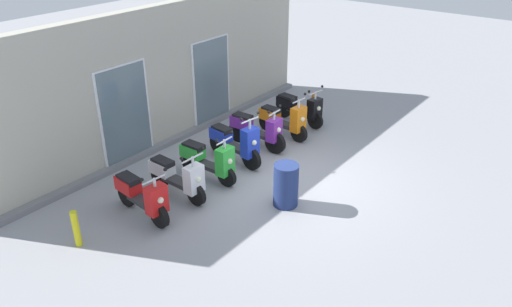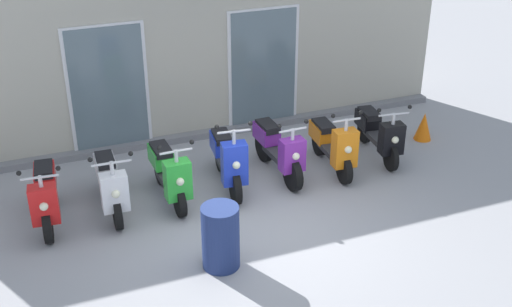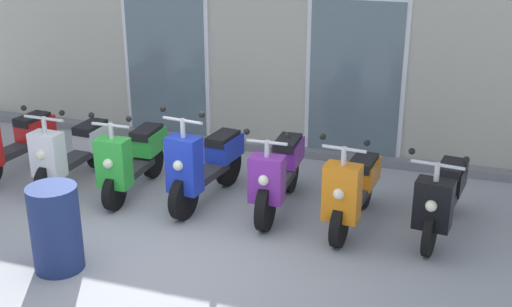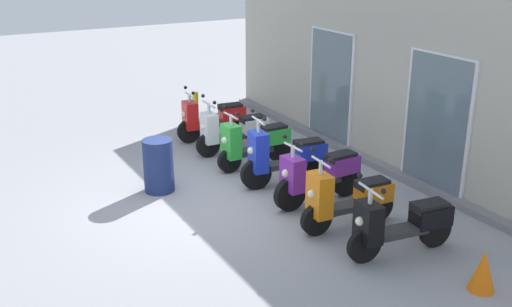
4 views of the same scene
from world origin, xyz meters
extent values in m
plane|color=#939399|center=(0.00, 0.00, 0.00)|extent=(40.00, 40.00, 0.00)
cube|color=#B2AD9E|center=(0.00, 3.49, 1.67)|extent=(10.09, 0.30, 3.35)
cube|color=slate|center=(0.00, 3.24, 0.06)|extent=(10.09, 0.20, 0.12)
cube|color=silver|center=(-1.43, 3.32, 1.15)|extent=(1.39, 0.04, 2.30)
cube|color=slate|center=(-1.43, 3.29, 1.15)|extent=(1.27, 0.02, 2.22)
cube|color=silver|center=(1.43, 3.32, 1.15)|extent=(1.39, 0.04, 2.30)
cube|color=slate|center=(1.43, 3.29, 1.15)|extent=(1.27, 0.02, 2.22)
cylinder|color=black|center=(-2.83, 0.80, 0.24)|extent=(0.16, 0.49, 0.48)
cylinder|color=black|center=(-2.72, 1.86, 0.24)|extent=(0.16, 0.49, 0.48)
cube|color=#2D2D30|center=(-2.77, 1.33, 0.34)|extent=(0.33, 0.68, 0.09)
cube|color=red|center=(-2.82, 0.84, 0.58)|extent=(0.40, 0.28, 0.56)
sphere|color=#F2EFCC|center=(-2.84, 0.71, 0.62)|extent=(0.12, 0.12, 0.12)
cube|color=red|center=(-2.73, 1.76, 0.52)|extent=(0.35, 0.55, 0.28)
cube|color=black|center=(-2.73, 1.72, 0.66)|extent=(0.31, 0.50, 0.11)
cylinder|color=silver|center=(-2.82, 0.84, 0.93)|extent=(0.06, 0.06, 0.18)
cylinder|color=silver|center=(-2.82, 0.84, 1.00)|extent=(0.51, 0.09, 0.04)
sphere|color=black|center=(-2.57, 0.82, 1.10)|extent=(0.07, 0.07, 0.07)
sphere|color=black|center=(-3.07, 0.87, 1.10)|extent=(0.07, 0.07, 0.07)
cylinder|color=black|center=(-1.86, 0.78, 0.23)|extent=(0.12, 0.47, 0.46)
cylinder|color=black|center=(-1.82, 1.88, 0.23)|extent=(0.12, 0.47, 0.46)
cube|color=#2D2D30|center=(-1.84, 1.33, 0.33)|extent=(0.29, 0.69, 0.09)
cube|color=white|center=(-1.86, 0.82, 0.57)|extent=(0.39, 0.25, 0.56)
sphere|color=#F2EFCC|center=(-1.87, 0.69, 0.61)|extent=(0.12, 0.12, 0.12)
cube|color=white|center=(-1.83, 1.78, 0.50)|extent=(0.32, 0.53, 0.28)
cube|color=black|center=(-1.83, 1.74, 0.64)|extent=(0.28, 0.49, 0.11)
cylinder|color=silver|center=(-1.86, 0.82, 0.95)|extent=(0.06, 0.06, 0.22)
cylinder|color=silver|center=(-1.86, 0.82, 1.04)|extent=(0.55, 0.06, 0.04)
sphere|color=black|center=(-1.59, 0.81, 1.14)|extent=(0.07, 0.07, 0.07)
sphere|color=black|center=(-2.14, 0.83, 1.14)|extent=(0.07, 0.07, 0.07)
cylinder|color=black|center=(-0.94, 0.78, 0.22)|extent=(0.11, 0.44, 0.44)
cylinder|color=black|center=(-0.96, 1.84, 0.22)|extent=(0.11, 0.44, 0.44)
cube|color=#2D2D30|center=(-0.95, 1.31, 0.32)|extent=(0.27, 0.66, 0.09)
cube|color=green|center=(-0.94, 0.82, 0.58)|extent=(0.39, 0.25, 0.60)
sphere|color=#F2EFCC|center=(-0.94, 0.69, 0.62)|extent=(0.12, 0.12, 0.12)
cube|color=green|center=(-0.96, 1.74, 0.54)|extent=(0.31, 0.53, 0.28)
cube|color=black|center=(-0.96, 1.70, 0.68)|extent=(0.27, 0.49, 0.11)
cylinder|color=silver|center=(-0.94, 0.82, 0.97)|extent=(0.06, 0.06, 0.21)
cylinder|color=silver|center=(-0.94, 0.82, 1.05)|extent=(0.48, 0.05, 0.04)
sphere|color=black|center=(-0.70, 0.82, 1.15)|extent=(0.07, 0.07, 0.07)
sphere|color=black|center=(-1.18, 0.81, 1.15)|extent=(0.07, 0.07, 0.07)
cylinder|color=black|center=(-0.05, 0.82, 0.26)|extent=(0.17, 0.54, 0.53)
cylinder|color=black|center=(0.09, 1.92, 0.26)|extent=(0.17, 0.54, 0.53)
cube|color=#2D2D30|center=(0.02, 1.37, 0.36)|extent=(0.34, 0.71, 0.09)
cube|color=#1E38C6|center=(-0.04, 0.86, 0.66)|extent=(0.41, 0.28, 0.67)
sphere|color=#F2EFCC|center=(-0.06, 0.73, 0.70)|extent=(0.12, 0.12, 0.12)
cube|color=#1E38C6|center=(0.08, 1.82, 0.55)|extent=(0.36, 0.55, 0.28)
cube|color=black|center=(0.07, 1.78, 0.69)|extent=(0.32, 0.51, 0.11)
cylinder|color=silver|center=(-0.04, 0.86, 1.09)|extent=(0.06, 0.06, 0.24)
cylinder|color=silver|center=(-0.04, 0.86, 1.19)|extent=(0.50, 0.10, 0.04)
sphere|color=black|center=(0.21, 0.83, 1.29)|extent=(0.07, 0.07, 0.07)
sphere|color=black|center=(-0.29, 0.89, 1.29)|extent=(0.07, 0.07, 0.07)
cylinder|color=black|center=(0.94, 0.87, 0.27)|extent=(0.13, 0.54, 0.54)
cylinder|color=black|center=(0.90, 1.97, 0.27)|extent=(0.13, 0.54, 0.54)
cube|color=#2D2D30|center=(0.92, 1.42, 0.37)|extent=(0.28, 0.70, 0.09)
cube|color=purple|center=(0.94, 0.91, 0.60)|extent=(0.39, 0.25, 0.53)
sphere|color=#F2EFCC|center=(0.94, 0.78, 0.64)|extent=(0.12, 0.12, 0.12)
cube|color=purple|center=(0.91, 1.87, 0.56)|extent=(0.32, 0.53, 0.28)
cube|color=black|center=(0.91, 1.83, 0.70)|extent=(0.28, 0.49, 0.11)
cylinder|color=silver|center=(0.94, 0.91, 0.95)|extent=(0.06, 0.06, 0.21)
cylinder|color=silver|center=(0.94, 0.91, 1.03)|extent=(0.46, 0.05, 0.04)
sphere|color=black|center=(1.17, 0.91, 1.13)|extent=(0.07, 0.07, 0.07)
sphere|color=black|center=(0.71, 0.90, 1.13)|extent=(0.07, 0.07, 0.07)
cylinder|color=black|center=(1.80, 0.75, 0.23)|extent=(0.14, 0.47, 0.46)
cylinder|color=black|center=(1.89, 1.81, 0.23)|extent=(0.14, 0.47, 0.46)
cube|color=#2D2D30|center=(1.84, 1.28, 0.33)|extent=(0.31, 0.68, 0.09)
cube|color=orange|center=(1.81, 0.79, 0.60)|extent=(0.40, 0.27, 0.62)
sphere|color=#F2EFCC|center=(1.80, 0.66, 0.64)|extent=(0.12, 0.12, 0.12)
cube|color=orange|center=(1.88, 1.71, 0.48)|extent=(0.34, 0.54, 0.28)
cube|color=black|center=(1.87, 1.67, 0.62)|extent=(0.30, 0.50, 0.11)
cylinder|color=silver|center=(1.81, 0.79, 1.01)|extent=(0.06, 0.06, 0.22)
cylinder|color=silver|center=(1.81, 0.79, 1.10)|extent=(0.47, 0.07, 0.04)
sphere|color=black|center=(2.04, 0.77, 1.20)|extent=(0.07, 0.07, 0.07)
sphere|color=black|center=(1.57, 0.81, 1.20)|extent=(0.07, 0.07, 0.07)
cylinder|color=black|center=(2.74, 0.85, 0.24)|extent=(0.14, 0.49, 0.48)
cylinder|color=black|center=(2.88, 1.97, 0.24)|extent=(0.14, 0.49, 0.48)
cube|color=#2D2D30|center=(2.81, 1.41, 0.34)|extent=(0.35, 0.72, 0.09)
cube|color=black|center=(2.74, 0.89, 0.56)|extent=(0.41, 0.29, 0.53)
sphere|color=#F2EFCC|center=(2.73, 0.76, 0.60)|extent=(0.12, 0.12, 0.12)
cube|color=black|center=(2.87, 1.87, 0.49)|extent=(0.36, 0.55, 0.28)
cube|color=black|center=(2.86, 1.83, 0.63)|extent=(0.32, 0.51, 0.11)
cylinder|color=silver|center=(2.74, 0.89, 0.92)|extent=(0.06, 0.06, 0.22)
cylinder|color=silver|center=(2.74, 0.89, 1.01)|extent=(0.54, 0.10, 0.04)
sphere|color=black|center=(3.01, 0.86, 1.11)|extent=(0.07, 0.07, 0.07)
sphere|color=black|center=(2.48, 0.93, 1.11)|extent=(0.07, 0.07, 0.07)
cylinder|color=yellow|center=(-4.09, 1.53, 0.35)|extent=(0.12, 0.12, 0.70)
cylinder|color=navy|center=(-0.77, -0.62, 0.45)|extent=(0.50, 0.50, 0.89)
cone|color=orange|center=(3.95, 1.66, 0.26)|extent=(0.32, 0.32, 0.52)
camera|label=1|loc=(-7.79, -5.28, 5.46)|focal=34.88mm
camera|label=2|loc=(-2.98, -7.40, 5.28)|focal=46.16mm
camera|label=3|loc=(3.00, -5.54, 3.48)|focal=46.52mm
camera|label=4|loc=(8.01, -3.72, 3.98)|focal=41.92mm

